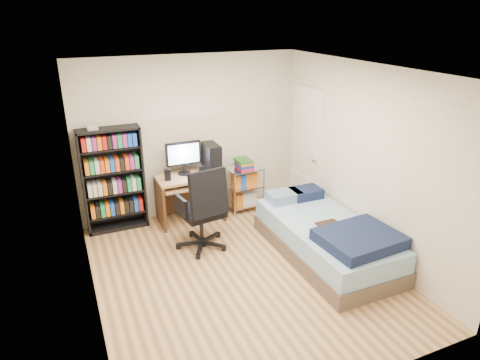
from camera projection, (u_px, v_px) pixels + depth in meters
name	position (u px, v px, depth m)	size (l,w,h in m)	color
room	(242.00, 180.00, 4.96)	(3.58, 4.08, 2.58)	tan
media_shelf	(113.00, 179.00, 6.23)	(0.87, 0.29, 1.62)	black
computer_desk	(195.00, 178.00, 6.60)	(1.00, 0.58, 1.25)	tan
office_chair	(203.00, 223.00, 5.84)	(0.81, 0.81, 1.20)	black
wire_cart	(244.00, 177.00, 6.92)	(0.57, 0.42, 0.88)	silver
bed	(327.00, 238.00, 5.68)	(1.08, 2.16, 0.62)	brown
door	(306.00, 150.00, 6.84)	(0.12, 0.80, 2.00)	white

